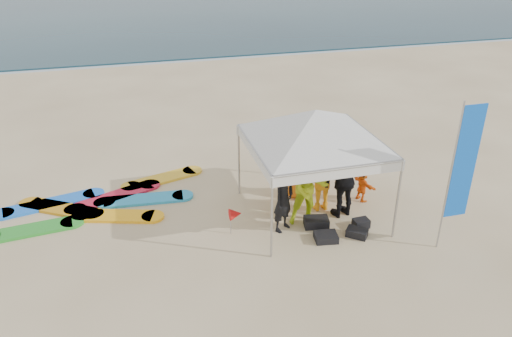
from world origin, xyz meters
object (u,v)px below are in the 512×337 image
object	(u,v)px
person_black_a	(283,199)
surfboard_spread	(98,204)
person_orange_b	(299,168)
marker_pennant	(236,214)
canopy_tent	(316,110)
person_seated	(362,185)
person_yellow	(309,188)
person_black_b	(345,180)
person_orange_a	(322,176)
feather_flag	(463,165)

from	to	relation	value
person_black_a	surfboard_spread	size ratio (longest dim) A/B	0.31
person_orange_b	marker_pennant	bearing A→B (deg)	35.75
canopy_tent	marker_pennant	size ratio (longest dim) A/B	6.33
marker_pennant	person_seated	bearing A→B (deg)	10.31
person_black_a	person_orange_b	xyz separation A→B (m)	(0.86, 1.39, 0.02)
person_yellow	person_black_b	bearing A→B (deg)	8.75
surfboard_spread	marker_pennant	bearing A→B (deg)	-34.91
person_black_b	person_orange_a	bearing A→B (deg)	-58.34
person_orange_a	feather_flag	bearing A→B (deg)	135.05
canopy_tent	marker_pennant	bearing A→B (deg)	-169.85
marker_pennant	person_black_a	bearing A→B (deg)	-6.87
marker_pennant	surfboard_spread	size ratio (longest dim) A/B	0.13
person_black_b	canopy_tent	size ratio (longest dim) A/B	0.47
person_orange_a	person_orange_b	distance (m)	0.81
person_seated	marker_pennant	bearing A→B (deg)	87.72
person_yellow	person_orange_b	bearing A→B (deg)	83.57
person_black_a	person_black_b	distance (m)	1.61
person_black_a	person_seated	world-z (taller)	person_black_a
person_orange_b	person_orange_a	bearing A→B (deg)	116.16
person_black_b	person_black_a	bearing A→B (deg)	-3.94
person_orange_a	person_orange_b	world-z (taller)	person_orange_a
canopy_tent	feather_flag	world-z (taller)	feather_flag
surfboard_spread	feather_flag	bearing A→B (deg)	-27.31
person_yellow	person_orange_a	distance (m)	0.75
person_orange_b	marker_pennant	size ratio (longest dim) A/B	2.54
person_yellow	marker_pennant	xyz separation A→B (m)	(-1.73, 0.01, -0.42)
person_seated	surfboard_spread	bearing A→B (deg)	64.33
feather_flag	person_orange_b	bearing A→B (deg)	129.28
person_orange_a	person_seated	bearing A→B (deg)	-173.19
person_black_b	marker_pennant	xyz separation A→B (m)	(-2.66, -0.09, -0.45)
person_black_b	feather_flag	xyz separation A→B (m)	(1.69, -1.78, 1.02)
person_black_a	marker_pennant	world-z (taller)	person_black_a
person_black_a	person_seated	xyz separation A→B (m)	(2.35, 0.75, -0.36)
person_black_a	marker_pennant	size ratio (longest dim) A/B	2.46
person_black_a	person_orange_a	distance (m)	1.35
person_black_a	feather_flag	distance (m)	3.82
person_orange_a	canopy_tent	distance (m)	1.79
canopy_tent	marker_pennant	world-z (taller)	canopy_tent
person_black_a	canopy_tent	size ratio (longest dim) A/B	0.39
person_yellow	marker_pennant	distance (m)	1.78
feather_flag	surfboard_spread	world-z (taller)	feather_flag
person_black_a	canopy_tent	bearing A→B (deg)	-6.66
person_yellow	surfboard_spread	world-z (taller)	person_yellow
person_orange_a	feather_flag	xyz separation A→B (m)	(2.09, -2.21, 1.07)
person_orange_a	surfboard_spread	world-z (taller)	person_orange_a
person_orange_a	person_yellow	bearing A→B (deg)	46.68
person_orange_a	person_orange_b	size ratio (longest dim) A/B	1.11
person_black_a	person_orange_a	bearing A→B (deg)	-6.92
person_yellow	person_seated	world-z (taller)	person_yellow
person_seated	canopy_tent	size ratio (longest dim) A/B	0.21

